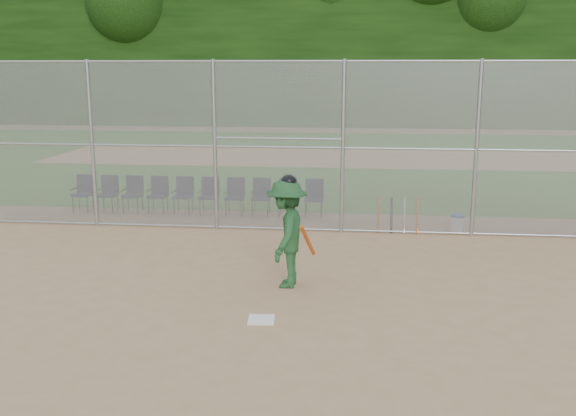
# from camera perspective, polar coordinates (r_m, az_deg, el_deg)

# --- Properties ---
(ground) EXTENTS (100.00, 100.00, 0.00)m
(ground) POSITION_cam_1_polar(r_m,az_deg,el_deg) (10.53, -1.48, -8.75)
(ground) COLOR tan
(ground) RESTS_ON ground
(grass_strip) EXTENTS (100.00, 100.00, 0.00)m
(grass_strip) POSITION_cam_1_polar(r_m,az_deg,el_deg) (28.03, 3.42, 4.51)
(grass_strip) COLOR #2B661E
(grass_strip) RESTS_ON ground
(dirt_patch_far) EXTENTS (24.00, 24.00, 0.00)m
(dirt_patch_far) POSITION_cam_1_polar(r_m,az_deg,el_deg) (28.03, 3.42, 4.51)
(dirt_patch_far) COLOR tan
(dirt_patch_far) RESTS_ON ground
(backstop_fence) EXTENTS (16.09, 0.09, 4.00)m
(backstop_fence) POSITION_cam_1_polar(r_m,az_deg,el_deg) (14.90, 1.04, 5.68)
(backstop_fence) COLOR gray
(backstop_fence) RESTS_ON ground
(treeline) EXTENTS (81.00, 60.00, 11.00)m
(treeline) POSITION_cam_1_polar(r_m,az_deg,el_deg) (29.82, 3.76, 15.55)
(treeline) COLOR black
(treeline) RESTS_ON ground
(home_plate) EXTENTS (0.44, 0.44, 0.02)m
(home_plate) POSITION_cam_1_polar(r_m,az_deg,el_deg) (10.00, -2.38, -9.87)
(home_plate) COLOR white
(home_plate) RESTS_ON ground
(batter_at_plate) EXTENTS (0.93, 1.36, 2.01)m
(batter_at_plate) POSITION_cam_1_polar(r_m,az_deg,el_deg) (11.23, -0.12, -2.21)
(batter_at_plate) COLOR #1E4C27
(batter_at_plate) RESTS_ON ground
(water_cooler) EXTENTS (0.33, 0.33, 0.41)m
(water_cooler) POSITION_cam_1_polar(r_m,az_deg,el_deg) (15.67, 14.84, -1.31)
(water_cooler) COLOR white
(water_cooler) RESTS_ON ground
(spare_bats) EXTENTS (0.96, 0.40, 0.83)m
(spare_bats) POSITION_cam_1_polar(r_m,az_deg,el_deg) (15.31, 9.73, -0.64)
(spare_bats) COLOR #D84C14
(spare_bats) RESTS_ON ground
(chair_0) EXTENTS (0.54, 0.52, 0.96)m
(chair_0) POSITION_cam_1_polar(r_m,az_deg,el_deg) (18.22, -17.80, 1.24)
(chair_0) COLOR black
(chair_0) RESTS_ON ground
(chair_1) EXTENTS (0.54, 0.52, 0.96)m
(chair_1) POSITION_cam_1_polar(r_m,az_deg,el_deg) (17.95, -15.76, 1.21)
(chair_1) COLOR black
(chair_1) RESTS_ON ground
(chair_2) EXTENTS (0.54, 0.52, 0.96)m
(chair_2) POSITION_cam_1_polar(r_m,az_deg,el_deg) (17.70, -13.66, 1.17)
(chair_2) COLOR black
(chair_2) RESTS_ON ground
(chair_3) EXTENTS (0.54, 0.52, 0.96)m
(chair_3) POSITION_cam_1_polar(r_m,az_deg,el_deg) (17.48, -11.51, 1.14)
(chair_3) COLOR black
(chair_3) RESTS_ON ground
(chair_4) EXTENTS (0.54, 0.52, 0.96)m
(chair_4) POSITION_cam_1_polar(r_m,az_deg,el_deg) (17.28, -9.31, 1.10)
(chair_4) COLOR black
(chair_4) RESTS_ON ground
(chair_5) EXTENTS (0.54, 0.52, 0.96)m
(chair_5) POSITION_cam_1_polar(r_m,az_deg,el_deg) (17.11, -7.05, 1.06)
(chair_5) COLOR black
(chair_5) RESTS_ON ground
(chair_6) EXTENTS (0.54, 0.52, 0.96)m
(chair_6) POSITION_cam_1_polar(r_m,az_deg,el_deg) (16.96, -4.76, 1.01)
(chair_6) COLOR black
(chair_6) RESTS_ON ground
(chair_7) EXTENTS (0.54, 0.52, 0.96)m
(chair_7) POSITION_cam_1_polar(r_m,az_deg,el_deg) (16.85, -2.43, 0.96)
(chair_7) COLOR black
(chair_7) RESTS_ON ground
(chair_8) EXTENTS (0.54, 0.52, 0.96)m
(chair_8) POSITION_cam_1_polar(r_m,az_deg,el_deg) (16.76, -0.07, 0.91)
(chair_8) COLOR black
(chair_8) RESTS_ON ground
(chair_9) EXTENTS (0.54, 0.52, 0.96)m
(chair_9) POSITION_cam_1_polar(r_m,az_deg,el_deg) (16.70, 2.31, 0.86)
(chair_9) COLOR black
(chair_9) RESTS_ON ground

